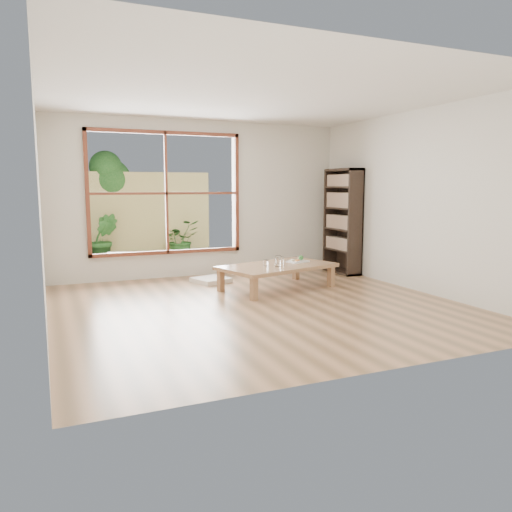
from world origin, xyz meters
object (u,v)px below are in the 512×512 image
(low_table, at_px, (277,268))
(bookshelf, at_px, (343,221))
(garden_bench, at_px, (137,256))
(food_tray, at_px, (298,260))

(low_table, relative_size, bookshelf, 1.02)
(low_table, height_order, garden_bench, low_table)
(food_tray, bearing_deg, low_table, -178.17)
(low_table, xyz_separation_m, food_tray, (0.42, 0.12, 0.07))
(bookshelf, relative_size, garden_bench, 1.65)
(garden_bench, bearing_deg, food_tray, -29.54)
(food_tray, distance_m, garden_bench, 2.95)
(bookshelf, relative_size, food_tray, 5.21)
(bookshelf, distance_m, food_tray, 1.53)
(food_tray, bearing_deg, bookshelf, 15.22)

